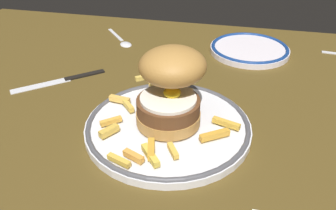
% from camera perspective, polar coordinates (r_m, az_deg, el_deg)
% --- Properties ---
extents(ground_plane, '(1.36, 0.94, 0.04)m').
position_cam_1_polar(ground_plane, '(0.56, 5.68, -5.24)').
color(ground_plane, '#513E19').
extents(dinner_plate, '(0.26, 0.26, 0.02)m').
position_cam_1_polar(dinner_plate, '(0.54, 0.00, -3.38)').
color(dinner_plate, silver).
rests_on(dinner_plate, ground_plane).
extents(burger, '(0.14, 0.14, 0.12)m').
position_cam_1_polar(burger, '(0.51, 0.44, 3.28)').
color(burger, '#B17D3D').
rests_on(burger, dinner_plate).
extents(fries_pile, '(0.22, 0.23, 0.02)m').
position_cam_1_polar(fries_pile, '(0.53, -1.70, -2.06)').
color(fries_pile, '#EFAE49').
rests_on(fries_pile, dinner_plate).
extents(side_plate, '(0.18, 0.18, 0.02)m').
position_cam_1_polar(side_plate, '(0.81, 13.21, 8.92)').
color(side_plate, silver).
rests_on(side_plate, ground_plane).
extents(knife, '(0.15, 0.13, 0.01)m').
position_cam_1_polar(knife, '(0.71, -16.22, 4.17)').
color(knife, black).
rests_on(knife, ground_plane).
extents(spoon, '(0.10, 0.11, 0.01)m').
position_cam_1_polar(spoon, '(0.86, -7.32, 10.34)').
color(spoon, silver).
rests_on(spoon, ground_plane).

